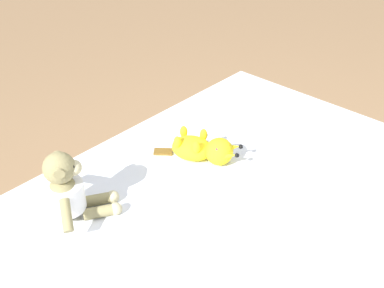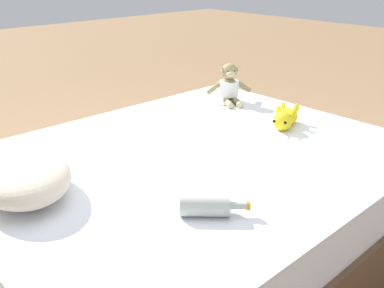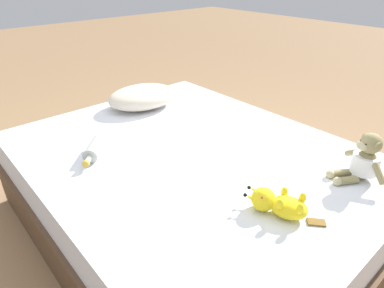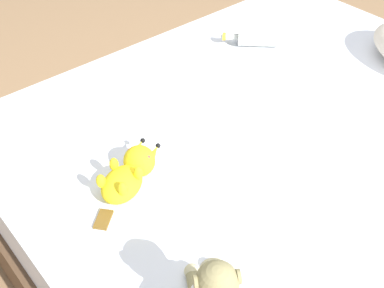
{
  "view_description": "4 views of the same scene",
  "coord_description": "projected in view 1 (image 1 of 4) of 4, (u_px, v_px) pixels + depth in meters",
  "views": [
    {
      "loc": [
        0.99,
        0.31,
        1.51
      ],
      "look_at": [
        -0.05,
        -0.64,
        0.57
      ],
      "focal_mm": 44.27,
      "sensor_mm": 36.0,
      "label": 1
    },
    {
      "loc": [
        -1.33,
        1.22,
        1.32
      ],
      "look_at": [
        0.0,
        0.0,
        0.56
      ],
      "focal_mm": 41.17,
      "sensor_mm": 36.0,
      "label": 2
    },
    {
      "loc": [
        -1.02,
        -1.16,
        1.41
      ],
      "look_at": [
        0.0,
        0.0,
        0.56
      ],
      "focal_mm": 31.11,
      "sensor_mm": 36.0,
      "label": 3
    },
    {
      "loc": [
        0.83,
        -1.11,
        1.57
      ],
      "look_at": [
        -0.01,
        -0.4,
        0.6
      ],
      "focal_mm": 44.66,
      "sensor_mm": 36.0,
      "label": 4
    }
  ],
  "objects": [
    {
      "name": "plush_monkey",
      "position": [
        67.0,
        191.0,
        1.42
      ],
      "size": [
        0.25,
        0.26,
        0.24
      ],
      "color": "#8E8456",
      "rests_on": "bed"
    },
    {
      "name": "plush_yellow_creature",
      "position": [
        203.0,
        149.0,
        1.7
      ],
      "size": [
        0.19,
        0.32,
        0.1
      ],
      "color": "yellow",
      "rests_on": "bed"
    }
  ]
}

